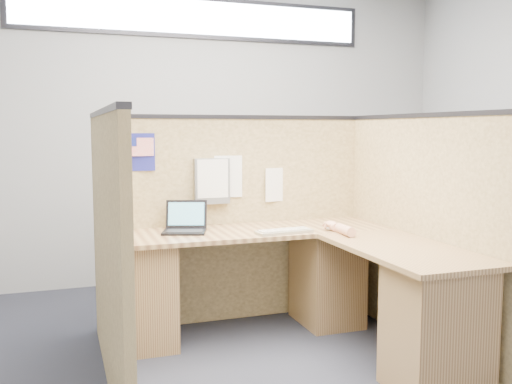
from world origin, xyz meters
name	(u,v)px	position (x,y,z in m)	size (l,w,h in m)	color
floor	(286,369)	(0.00, 0.00, 0.00)	(5.00, 5.00, 0.00)	#1E1F2B
wall_back	(196,132)	(0.00, 2.25, 1.40)	(5.00, 5.00, 0.00)	#A6AAAC
clerestory_window	(196,17)	(0.00, 2.23, 2.45)	(3.30, 0.04, 0.38)	#232328
cubicle_partitions	(262,230)	(0.00, 0.43, 0.77)	(2.06, 1.83, 1.53)	olive
l_desk	(296,289)	(0.18, 0.29, 0.39)	(1.95, 1.75, 0.73)	brown
laptop	(183,224)	(-0.46, 0.76, 0.78)	(0.34, 0.35, 0.21)	black
keyboard	(284,231)	(0.18, 0.48, 0.74)	(0.40, 0.17, 0.03)	gray
mouse	(331,227)	(0.52, 0.48, 0.75)	(0.10, 0.06, 0.04)	#BABABF
hand_forearm	(340,228)	(0.53, 0.35, 0.76)	(0.10, 0.35, 0.07)	#DEA67A
blue_poster	(141,152)	(-0.70, 0.97, 1.27)	(0.20, 0.00, 0.26)	navy
american_flag	(136,149)	(-0.73, 0.96, 1.29)	(0.20, 0.01, 0.34)	olive
file_holder	(212,181)	(-0.20, 0.94, 1.05)	(0.26, 0.05, 0.33)	slate
paper_left	(226,177)	(-0.08, 0.97, 1.08)	(0.24, 0.00, 0.31)	white
paper_right	(277,185)	(0.32, 0.97, 1.01)	(0.20, 0.00, 0.25)	white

